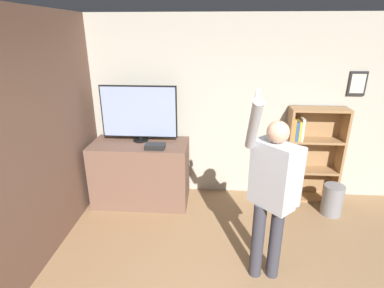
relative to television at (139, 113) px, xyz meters
name	(u,v)px	position (x,y,z in m)	size (l,w,h in m)	color
wall_back	(229,110)	(1.29, 0.33, -0.01)	(6.13, 0.09, 2.70)	#B2AD9E
wall_side_brick	(42,139)	(-0.81, -1.12, -0.01)	(0.06, 4.45, 2.70)	brown
tv_ledge	(141,173)	(0.00, -0.10, -0.89)	(1.39, 0.68, 0.94)	brown
television	(139,113)	(0.00, 0.00, 0.00)	(1.09, 0.22, 0.81)	black
game_console	(155,146)	(0.27, -0.30, -0.39)	(0.27, 0.16, 0.07)	black
bookshelf	(307,155)	(2.48, 0.15, -0.64)	(0.81, 0.28, 1.45)	#997047
person	(272,189)	(1.63, -1.50, -0.32)	(0.56, 0.56, 2.03)	#383842
waste_bin	(332,200)	(2.77, -0.27, -1.14)	(0.28, 0.28, 0.45)	gray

